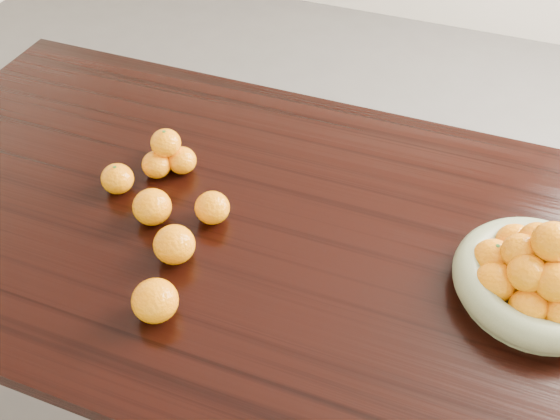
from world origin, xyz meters
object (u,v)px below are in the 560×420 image
(fruit_bowl, at_px, (540,276))
(loose_orange_0, at_px, (117,179))
(orange_pyramid, at_px, (168,154))
(dining_table, at_px, (290,260))

(fruit_bowl, relative_size, loose_orange_0, 4.34)
(orange_pyramid, distance_m, loose_orange_0, 0.13)
(dining_table, xyz_separation_m, orange_pyramid, (-0.34, 0.10, 0.13))
(loose_orange_0, bearing_deg, fruit_bowl, 1.63)
(dining_table, relative_size, loose_orange_0, 27.23)
(dining_table, height_order, loose_orange_0, loose_orange_0)
(dining_table, bearing_deg, orange_pyramid, 164.22)
(fruit_bowl, bearing_deg, dining_table, -178.37)
(dining_table, xyz_separation_m, fruit_bowl, (0.49, 0.01, 0.14))
(dining_table, relative_size, orange_pyramid, 15.81)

